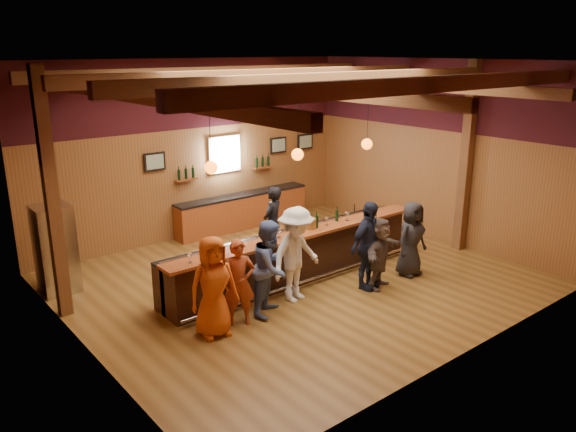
{
  "coord_description": "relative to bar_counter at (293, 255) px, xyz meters",
  "views": [
    {
      "loc": [
        -7.11,
        -8.46,
        4.74
      ],
      "look_at": [
        0.0,
        0.3,
        1.35
      ],
      "focal_mm": 35.0,
      "sensor_mm": 36.0,
      "label": 1
    }
  ],
  "objects": [
    {
      "name": "framed_pictures",
      "position": [
        1.65,
        3.79,
        1.58
      ],
      "size": [
        5.35,
        0.05,
        0.45
      ],
      "color": "black",
      "rests_on": "room"
    },
    {
      "name": "glass_g",
      "position": [
        1.29,
        -0.3,
        0.73
      ],
      "size": [
        0.09,
        0.09,
        0.2
      ],
      "color": "silver",
      "rests_on": "bar_counter"
    },
    {
      "name": "glass_c",
      "position": [
        -1.57,
        -0.25,
        0.72
      ],
      "size": [
        0.08,
        0.08,
        0.18
      ],
      "color": "silver",
      "rests_on": "bar_counter"
    },
    {
      "name": "glass_d",
      "position": [
        -1.03,
        -0.35,
        0.71
      ],
      "size": [
        0.08,
        0.08,
        0.17
      ],
      "color": "silver",
      "rests_on": "bar_counter"
    },
    {
      "name": "stainless_fridge",
      "position": [
        -4.12,
        2.45,
        0.38
      ],
      "size": [
        0.7,
        0.7,
        1.8
      ],
      "primitive_type": "cube",
      "color": "silver",
      "rests_on": "ground"
    },
    {
      "name": "wine_shelves",
      "position": [
        0.78,
        3.73,
        1.1
      ],
      "size": [
        3.0,
        0.18,
        0.3
      ],
      "color": "brown",
      "rests_on": "room"
    },
    {
      "name": "customer_brown",
      "position": [
        1.05,
        -1.48,
        0.22
      ],
      "size": [
        1.45,
        0.86,
        1.49
      ],
      "primitive_type": "imported",
      "rotation": [
        0.0,
        0.0,
        0.33
      ],
      "color": "#5B4F49",
      "rests_on": "ground"
    },
    {
      "name": "bar_counter",
      "position": [
        0.0,
        0.0,
        0.0
      ],
      "size": [
        6.3,
        1.07,
        1.11
      ],
      "color": "black",
      "rests_on": "ground"
    },
    {
      "name": "customer_orange",
      "position": [
        -2.62,
        -1.07,
        0.36
      ],
      "size": [
        0.94,
        0.68,
        1.77
      ],
      "primitive_type": "imported",
      "rotation": [
        0.0,
        0.0,
        -0.14
      ],
      "color": "#C74E12",
      "rests_on": "ground"
    },
    {
      "name": "customer_dark",
      "position": [
        2.08,
        -1.45,
        0.3
      ],
      "size": [
        0.81,
        0.54,
        1.64
      ],
      "primitive_type": "imported",
      "rotation": [
        0.0,
        0.0,
        0.03
      ],
      "color": "black",
      "rests_on": "ground"
    },
    {
      "name": "pendant_lights",
      "position": [
        -0.02,
        -0.15,
        2.19
      ],
      "size": [
        4.24,
        0.24,
        1.37
      ],
      "color": "black",
      "rests_on": "room"
    },
    {
      "name": "ice_bucket",
      "position": [
        0.29,
        -0.25,
        0.7
      ],
      "size": [
        0.21,
        0.21,
        0.22
      ],
      "primitive_type": "cylinder",
      "color": "brown",
      "rests_on": "bar_counter"
    },
    {
      "name": "bartender",
      "position": [
        0.35,
        1.15,
        0.35
      ],
      "size": [
        0.75,
        0.64,
        1.74
      ],
      "primitive_type": "imported",
      "rotation": [
        0.0,
        0.0,
        3.57
      ],
      "color": "black",
      "rests_on": "ground"
    },
    {
      "name": "customer_redvest",
      "position": [
        -2.05,
        -1.0,
        0.26
      ],
      "size": [
        0.68,
        0.6,
        1.57
      ],
      "primitive_type": "imported",
      "rotation": [
        0.0,
        0.0,
        -0.51
      ],
      "color": "#943A1B",
      "rests_on": "ground"
    },
    {
      "name": "room",
      "position": [
        -0.02,
        -0.09,
        2.69
      ],
      "size": [
        9.04,
        9.0,
        4.52
      ],
      "color": "brown",
      "rests_on": "ground"
    },
    {
      "name": "bottle_b",
      "position": [
        1.07,
        -0.2,
        0.71
      ],
      "size": [
        0.07,
        0.07,
        0.32
      ],
      "color": "black",
      "rests_on": "bar_counter"
    },
    {
      "name": "glass_h",
      "position": [
        1.81,
        -0.33,
        0.73
      ],
      "size": [
        0.09,
        0.09,
        0.19
      ],
      "color": "silver",
      "rests_on": "bar_counter"
    },
    {
      "name": "customer_navy",
      "position": [
        0.84,
        -1.36,
        0.4
      ],
      "size": [
        1.14,
        0.63,
        1.83
      ],
      "primitive_type": "imported",
      "rotation": [
        0.0,
        0.0,
        0.18
      ],
      "color": "#1A2034",
      "rests_on": "ground"
    },
    {
      "name": "customer_denim",
      "position": [
        -1.36,
        -1.01,
        0.37
      ],
      "size": [
        1.1,
        1.03,
        1.79
      ],
      "primitive_type": "imported",
      "rotation": [
        0.0,
        0.0,
        0.55
      ],
      "color": "#4F679E",
      "rests_on": "ground"
    },
    {
      "name": "glass_f",
      "position": [
        0.71,
        -0.27,
        0.71
      ],
      "size": [
        0.07,
        0.07,
        0.17
      ],
      "color": "silver",
      "rests_on": "bar_counter"
    },
    {
      "name": "glass_e",
      "position": [
        -0.59,
        -0.27,
        0.73
      ],
      "size": [
        0.09,
        0.09,
        0.2
      ],
      "color": "silver",
      "rests_on": "bar_counter"
    },
    {
      "name": "back_bar_cabinet",
      "position": [
        1.18,
        3.57,
        -0.05
      ],
      "size": [
        4.0,
        0.52,
        0.95
      ],
      "color": "brown",
      "rests_on": "ground"
    },
    {
      "name": "glass_b",
      "position": [
        -2.26,
        -0.42,
        0.73
      ],
      "size": [
        0.09,
        0.09,
        0.2
      ],
      "color": "silver",
      "rests_on": "bar_counter"
    },
    {
      "name": "customer_white",
      "position": [
        -0.67,
        -0.89,
        0.42
      ],
      "size": [
        1.32,
        0.9,
        1.89
      ],
      "primitive_type": "imported",
      "rotation": [
        0.0,
        0.0,
        0.17
      ],
      "color": "white",
      "rests_on": "ground"
    },
    {
      "name": "bottle_a",
      "position": [
        0.41,
        -0.27,
        0.73
      ],
      "size": [
        0.08,
        0.08,
        0.36
      ],
      "color": "black",
      "rests_on": "bar_counter"
    },
    {
      "name": "glass_a",
      "position": [
        -2.65,
        -0.36,
        0.72
      ],
      "size": [
        0.08,
        0.08,
        0.19
      ],
      "color": "silver",
      "rests_on": "bar_counter"
    },
    {
      "name": "window",
      "position": [
        0.78,
        3.8,
        1.53
      ],
      "size": [
        0.95,
        0.09,
        0.95
      ],
      "color": "silver",
      "rests_on": "room"
    }
  ]
}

